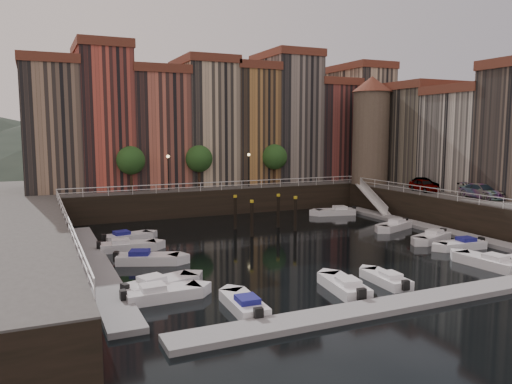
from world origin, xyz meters
name	(u,v)px	position (x,y,z in m)	size (l,w,h in m)	color
ground	(284,243)	(0.00, 0.00, 0.00)	(200.00, 200.00, 0.00)	black
quay_far	(196,193)	(0.00, 26.00, 1.50)	(80.00, 20.00, 3.00)	black
dock_left	(95,264)	(-16.20, -1.00, 0.17)	(2.00, 28.00, 0.35)	gray
dock_right	(432,229)	(16.20, -1.00, 0.17)	(2.00, 28.00, 0.35)	gray
dock_near	(419,300)	(0.00, -17.00, 0.17)	(30.00, 2.00, 0.35)	gray
mountains	(114,137)	(1.72, 110.00, 7.92)	(145.00, 100.00, 18.00)	#2D382D
far_terrace	(225,123)	(3.31, 23.50, 10.95)	(48.70, 10.30, 17.50)	#91735C
right_terrace	(474,134)	(26.50, 3.80, 9.56)	(9.30, 24.30, 14.00)	#68604F
corner_tower	(371,128)	(20.00, 14.50, 10.19)	(5.20, 5.20, 13.80)	#6B5B4C
promenade_trees	(204,159)	(-1.33, 18.20, 6.58)	(21.20, 3.20, 5.20)	black
street_lamps	(210,165)	(-1.00, 17.20, 5.90)	(10.36, 0.36, 4.18)	black
railings	(261,194)	(0.00, 4.88, 3.79)	(36.08, 34.04, 0.52)	white
gangway	(372,197)	(17.10, 10.00, 1.92)	(2.78, 8.32, 3.73)	white
mooring_pilings	(265,214)	(0.78, 5.60, 1.65)	(5.46, 4.30, 3.78)	black
boat_left_0	(161,294)	(-13.51, -10.30, 0.36)	(4.72, 1.83, 1.08)	white
boat_left_1	(159,285)	(-13.25, -8.65, 0.38)	(5.05, 3.12, 1.13)	white
boat_left_2	(146,259)	(-12.60, -1.86, 0.37)	(4.89, 3.31, 1.11)	white
boat_left_3	(127,246)	(-13.25, 2.89, 0.37)	(4.84, 2.19, 1.09)	white
boat_left_4	(127,237)	(-12.62, 6.66, 0.34)	(4.57, 2.42, 1.02)	white
boat_right_1	(461,245)	(12.69, -8.04, 0.35)	(4.55, 2.00, 1.03)	white
boat_right_2	(432,237)	(12.50, -4.81, 0.36)	(4.69, 3.02, 1.06)	white
boat_right_3	(394,226)	(12.99, 0.91, 0.36)	(4.79, 3.18, 1.08)	white
boat_right_4	(336,212)	(12.47, 10.78, 0.38)	(4.99, 2.70, 1.12)	white
boat_near_0	(244,305)	(-9.70, -13.95, 0.34)	(1.78, 4.46, 1.02)	white
boat_near_1	(344,286)	(-2.80, -13.52, 0.36)	(2.27, 4.76, 1.07)	white
boat_near_2	(386,279)	(0.62, -13.29, 0.32)	(1.67, 4.16, 0.95)	white
boat_near_3	(489,262)	(10.04, -13.09, 0.38)	(2.28, 5.03, 1.13)	white
car_a	(424,186)	(20.09, 4.64, 3.70)	(1.65, 4.09, 1.39)	gray
car_b	(425,184)	(21.83, 6.27, 3.67)	(1.43, 4.09, 1.35)	gray
car_c	(482,192)	(21.42, -2.14, 3.72)	(2.02, 4.98, 1.44)	gray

